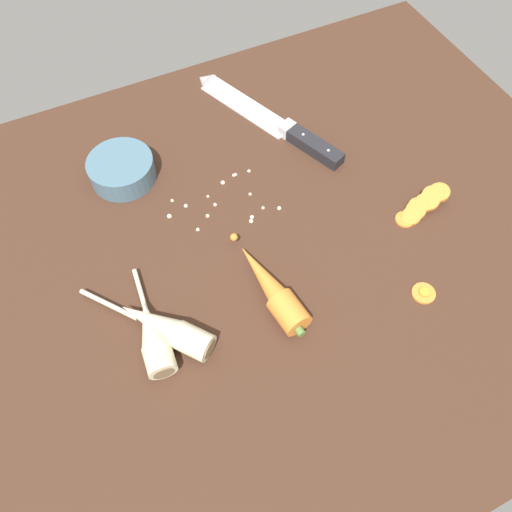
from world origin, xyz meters
TOP-DOWN VIEW (x-y plane):
  - ground_plane at (0.00, 0.00)cm, footprint 120.00×90.00cm
  - chefs_knife at (14.62, 25.42)cm, footprint 16.02×33.48cm
  - whole_carrot at (-0.44, -8.36)cm, footprint 5.94×19.27cm
  - parsnip_front at (-16.46, -7.28)cm, footprint 15.14×18.66cm
  - parsnip_mid_left at (-18.37, -7.78)cm, footprint 4.88×17.36cm
  - carrot_slice_stack at (28.57, -4.79)cm, footprint 10.19×4.59cm
  - carrot_slice_stray_near at (19.79, -17.77)cm, footprint 3.50×3.50cm
  - prep_bowl at (-13.01, 22.85)cm, footprint 11.00×11.00cm
  - mince_crumbs at (-0.08, 10.49)cm, footprint 17.56×10.68cm

SIDE VIEW (x-z plane):
  - ground_plane at x=0.00cm, z-range -4.00..0.00cm
  - mince_crumbs at x=-0.08cm, z-range -0.07..0.75cm
  - carrot_slice_stray_near at x=19.79cm, z-range 0.01..0.71cm
  - chefs_knife at x=14.62cm, z-range -1.44..2.74cm
  - carrot_slice_stack at x=28.57cm, z-range -0.43..2.92cm
  - parsnip_front at x=-16.46cm, z-range -0.02..3.98cm
  - parsnip_mid_left at x=-18.37cm, z-range -0.02..3.98cm
  - whole_carrot at x=-0.44cm, z-range 0.00..4.20cm
  - prep_bowl at x=-13.01cm, z-range 0.15..4.15cm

